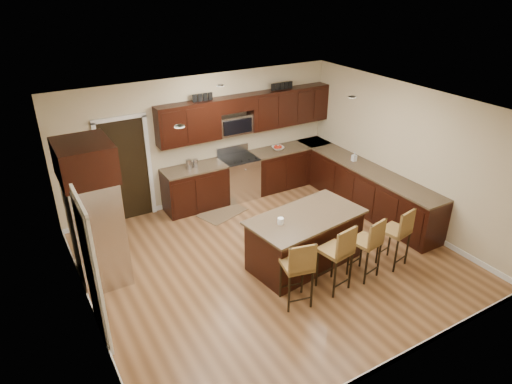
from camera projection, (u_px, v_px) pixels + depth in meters
floor at (272, 260)px, 7.94m from camera, size 6.00×6.00×0.00m
ceiling at (274, 109)px, 6.74m from camera, size 6.00×6.00×0.00m
wall_back at (202, 140)px, 9.47m from camera, size 6.00×0.00×6.00m
wall_left at (80, 242)px, 5.98m from camera, size 0.00×5.50×5.50m
wall_right at (406, 156)px, 8.70m from camera, size 0.00×5.50×5.50m
base_cabinets at (311, 182)px, 9.72m from camera, size 4.02×3.96×0.92m
upper_cabinets at (250, 112)px, 9.59m from camera, size 4.00×0.33×0.80m
range at (239, 177)px, 9.93m from camera, size 0.76×0.64×1.11m
microwave at (234, 125)px, 9.54m from camera, size 0.76×0.31×0.40m
doorway at (126, 171)px, 8.85m from camera, size 0.85×0.03×2.06m
pantry_door at (91, 274)px, 5.91m from camera, size 0.03×0.80×2.04m
letter_decor at (243, 91)px, 9.33m from camera, size 2.20×0.03×0.15m
island at (305, 241)px, 7.70m from camera, size 2.07×1.27×0.92m
stool_left at (299, 267)px, 6.59m from camera, size 0.50×0.50×1.12m
stool_mid at (339, 251)px, 6.92m from camera, size 0.49×0.49×1.14m
stool_right at (369, 242)px, 7.22m from camera, size 0.48×0.48×1.08m
refrigerator at (94, 212)px, 6.99m from camera, size 0.79×0.95×2.35m
floor_mat at (222, 212)px, 9.47m from camera, size 1.09×0.89×0.01m
fruit_bowl at (278, 148)px, 10.18m from camera, size 0.31×0.31×0.07m
soap_bottle at (354, 157)px, 9.54m from camera, size 0.10×0.10×0.20m
canister_tall at (189, 164)px, 9.18m from camera, size 0.12×0.12×0.19m
canister_short at (195, 163)px, 9.25m from camera, size 0.11×0.11×0.17m
island_jar at (281, 221)px, 7.23m from camera, size 0.10×0.10×0.10m
stool_extra at (399, 231)px, 7.52m from camera, size 0.48×0.48×1.08m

